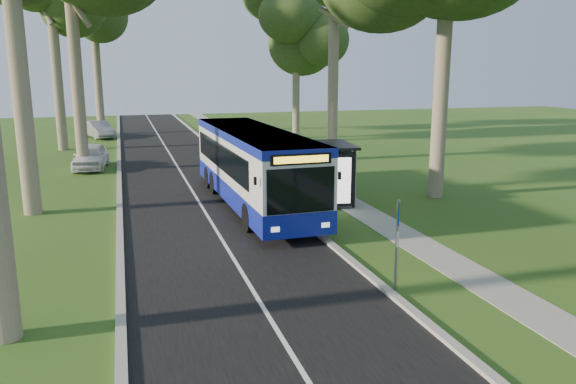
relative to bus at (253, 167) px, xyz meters
name	(u,v)px	position (x,y,z in m)	size (l,w,h in m)	color
ground	(334,248)	(1.24, -6.69, -1.76)	(120.00, 120.00, 0.00)	#2E571B
road	(194,193)	(-2.26, 3.31, -1.75)	(7.00, 100.00, 0.02)	black
kerb_east	(263,188)	(1.24, 3.31, -1.70)	(0.25, 100.00, 0.12)	#9E9B93
kerb_west	(119,197)	(-5.76, 3.31, -1.70)	(0.25, 100.00, 0.12)	#9E9B93
centre_line	(194,193)	(-2.26, 3.31, -1.73)	(0.12, 100.00, 0.01)	white
footpath	(318,186)	(4.24, 3.31, -1.75)	(1.50, 100.00, 0.02)	gray
bus	(253,167)	(0.00, 0.00, 0.00)	(3.01, 12.85, 3.39)	silver
bus_stop_sign	(397,235)	(1.54, -10.63, -0.16)	(0.18, 0.34, 2.56)	gray
bus_shelter	(339,162)	(3.78, -0.70, 0.15)	(2.05, 3.32, 2.70)	black
litter_bin	(296,192)	(1.96, -0.04, -1.23)	(0.60, 0.60, 1.04)	black
car_white	(91,156)	(-7.37, 12.12, -0.99)	(1.81, 4.51, 1.54)	white
car_silver	(99,130)	(-7.41, 28.45, -1.01)	(1.58, 4.52, 1.49)	#989A9F
tree_east_d	(296,26)	(9.24, 23.31, 7.79)	(5.20, 5.20, 12.87)	#7A6B56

